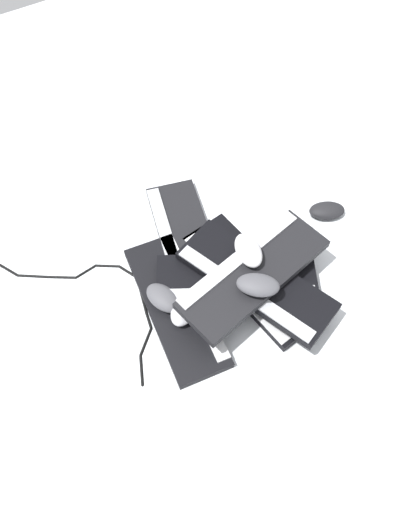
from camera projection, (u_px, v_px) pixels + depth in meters
The scene contains 13 objects.
ground_plane at pixel (224, 281), 1.42m from camera, with size 3.20×3.20×0.00m, color silver.
keyboard_0 at pixel (186, 241), 1.48m from camera, with size 0.46×0.26×0.03m.
keyboard_1 at pixel (176, 304), 1.37m from camera, with size 0.46×0.21×0.03m.
keyboard_2 at pixel (249, 278), 1.41m from camera, with size 0.45×0.20×0.03m.
keyboard_3 at pixel (236, 279), 1.37m from camera, with size 0.35×0.46×0.03m.
keyboard_4 at pixel (255, 281), 1.34m from camera, with size 0.46×0.29×0.03m.
keyboard_5 at pixel (253, 273), 1.32m from camera, with size 0.23×0.46×0.03m.
mouse_0 at pixel (185, 308), 1.32m from camera, with size 0.11×0.07×0.04m, color #B7B7BC.
mouse_1 at pixel (163, 298), 1.34m from camera, with size 0.11×0.07×0.04m, color #4C4C51.
mouse_2 at pixel (258, 285), 1.25m from camera, with size 0.11×0.07×0.04m, color #4C4C51.
mouse_3 at pixel (327, 211), 1.53m from camera, with size 0.11×0.07×0.04m, color black.
mouse_4 at pixel (248, 250), 1.31m from camera, with size 0.11×0.07×0.04m, color silver.
cable_0 at pixel (98, 295), 1.39m from camera, with size 0.54×0.33×0.01m.
Camera 1 is at (-0.57, 0.41, 1.24)m, focal length 35.00 mm.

